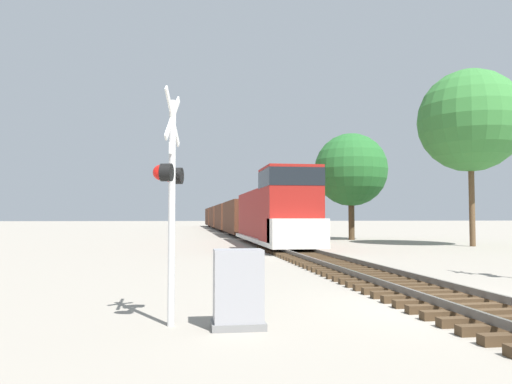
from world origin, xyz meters
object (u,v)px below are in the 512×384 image
object	(u,v)px
tree_far_right	(470,121)
tree_mid_background	(351,170)
freight_train	(231,217)
relay_cabinet	(238,290)
crossing_signal_near	(170,186)

from	to	relation	value
tree_far_right	tree_mid_background	bearing A→B (deg)	116.32
freight_train	relay_cabinet	distance (m)	51.15
freight_train	tree_mid_background	size ratio (longest dim) A/B	8.82
relay_cabinet	tree_far_right	xyz separation A→B (m)	(17.04, 20.67, 7.28)
crossing_signal_near	tree_mid_background	distance (m)	32.78
crossing_signal_near	tree_mid_background	world-z (taller)	tree_mid_background
crossing_signal_near	relay_cabinet	world-z (taller)	crossing_signal_near
tree_mid_background	tree_far_right	bearing A→B (deg)	-63.68
freight_train	relay_cabinet	world-z (taller)	freight_train
tree_far_right	tree_mid_background	xyz separation A→B (m)	(-4.63, 9.37, -2.32)
crossing_signal_near	tree_mid_background	xyz separation A→B (m)	(13.54, 29.68, 3.22)
relay_cabinet	tree_far_right	size ratio (longest dim) A/B	0.12
tree_far_right	crossing_signal_near	bearing A→B (deg)	-131.84
relay_cabinet	tree_mid_background	distance (m)	32.88
freight_train	crossing_signal_near	world-z (taller)	freight_train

